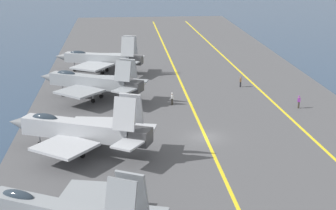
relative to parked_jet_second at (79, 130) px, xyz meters
name	(u,v)px	position (x,y,z in m)	size (l,w,h in m)	color
ground_plane	(206,140)	(3.13, -14.00, -2.95)	(2000.00, 2000.00, 0.00)	navy
carrier_deck	(206,139)	(3.13, -14.00, -2.75)	(203.61, 43.65, 0.40)	#4C4C4F
deck_stripe_foul_line	(307,134)	(3.13, -26.00, -2.54)	(183.25, 0.36, 0.01)	yellow
deck_stripe_centerline	(206,137)	(3.13, -14.00, -2.54)	(183.25, 0.36, 0.01)	yellow
parked_jet_second	(79,130)	(0.00, 0.00, 0.00)	(12.50, 16.45, 6.79)	#A8AAAF
parked_jet_third	(91,82)	(19.19, -0.33, 0.10)	(12.52, 16.00, 6.28)	gray
parked_jet_fourth	(100,59)	(35.13, -1.08, -0.04)	(13.75, 15.74, 6.57)	#9EA3A8
crew_brown_vest	(241,81)	(24.03, -22.88, -1.62)	(0.44, 0.36, 1.68)	#232328
crew_white_vest	(172,98)	(15.83, -11.42, -1.59)	(0.46, 0.40, 1.75)	#383328
crew_purple_vest	(299,101)	(12.70, -28.23, -1.59)	(0.39, 0.45, 1.75)	#383328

